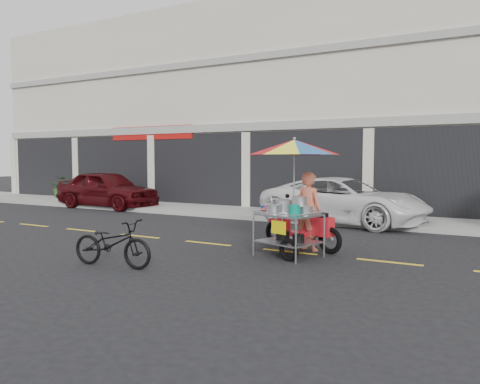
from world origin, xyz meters
The scene contains 10 objects.
ground centered at (0.00, 0.00, 0.00)m, with size 90.00×90.00×0.00m, color black.
sidewalk centered at (0.00, 5.50, 0.07)m, with size 45.00×3.00×0.15m, color gray.
shophouse_block centered at (2.82, 10.59, 4.24)m, with size 36.00×8.11×10.40m.
centerline centered at (0.00, 0.00, 0.00)m, with size 42.00×0.10×0.01m, color gold.
maroon_sedan centered at (-9.69, 4.60, 0.74)m, with size 1.74×4.33×1.47m, color #380609.
white_pickup centered at (-0.26, 4.70, 0.68)m, with size 2.27×4.92×1.37m, color silver.
plant_tall centered at (-13.81, 5.83, 0.63)m, with size 0.87×0.75×0.97m, color #275720.
plant_short centered at (-12.18, 5.92, 0.65)m, with size 0.56×0.56×1.01m, color #275720.
near_bicycle centered at (-2.22, -2.76, 0.42)m, with size 0.56×1.61×0.85m, color black.
food_vendor_rig centered at (0.21, -0.09, 1.47)m, with size 2.31×2.30×2.34m.
Camera 1 is at (3.74, -8.81, 1.90)m, focal length 35.00 mm.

